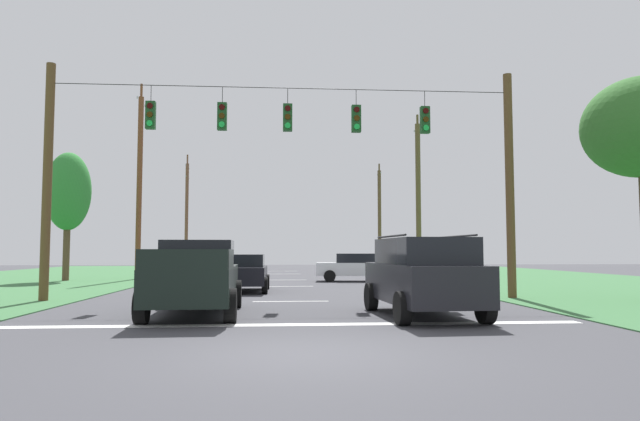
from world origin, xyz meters
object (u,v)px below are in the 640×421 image
at_px(distant_car_oncoming, 244,272).
at_px(tree_roadside_far_right, 68,192).
at_px(distant_car_crossing_white, 355,267).
at_px(pickup_truck, 196,277).
at_px(suv_black, 423,275).
at_px(overhead_signal_span, 286,168).
at_px(utility_pole_mid_left, 139,184).
at_px(utility_pole_far_right, 380,218).
at_px(utility_pole_mid_right, 418,198).
at_px(utility_pole_far_left, 187,213).

height_order(distant_car_oncoming, tree_roadside_far_right, tree_roadside_far_right).
distance_m(distant_car_crossing_white, tree_roadside_far_right, 16.56).
bearing_deg(distant_car_oncoming, pickup_truck, -95.17).
xyz_separation_m(suv_black, distant_car_crossing_white, (0.62, 17.07, -0.27)).
relative_size(pickup_truck, suv_black, 1.12).
distance_m(overhead_signal_span, utility_pole_mid_left, 16.85).
xyz_separation_m(distant_car_oncoming, utility_pole_mid_left, (-6.75, 10.27, 4.78)).
bearing_deg(suv_black, utility_pole_far_right, 81.56).
xyz_separation_m(utility_pole_mid_right, utility_pole_far_right, (0.06, 13.78, -0.48)).
relative_size(suv_black, utility_pole_mid_right, 0.48).
bearing_deg(utility_pole_mid_right, utility_pole_mid_left, -178.54).
distance_m(utility_pole_far_right, utility_pole_mid_left, 22.06).
distance_m(pickup_truck, utility_pole_mid_left, 20.28).
xyz_separation_m(overhead_signal_span, utility_pole_mid_left, (-8.41, 14.56, 1.06)).
bearing_deg(overhead_signal_span, utility_pole_mid_left, 120.01).
bearing_deg(utility_pole_mid_right, pickup_truck, -119.31).
bearing_deg(utility_pole_mid_left, distant_car_crossing_white, -12.38).
relative_size(utility_pole_far_right, utility_pole_far_left, 0.93).
bearing_deg(overhead_signal_span, utility_pole_far_left, 105.09).
distance_m(overhead_signal_span, suv_black, 7.12).
bearing_deg(tree_roadside_far_right, overhead_signal_span, -47.71).
height_order(overhead_signal_span, distant_car_crossing_white, overhead_signal_span).
relative_size(distant_car_crossing_white, distant_car_oncoming, 1.03).
xyz_separation_m(utility_pole_far_right, utility_pole_far_left, (-16.43, 0.89, 0.45)).
bearing_deg(pickup_truck, overhead_signal_span, 60.31).
height_order(distant_car_oncoming, utility_pole_mid_right, utility_pole_mid_right).
bearing_deg(tree_roadside_far_right, suv_black, -50.14).
relative_size(distant_car_oncoming, utility_pole_mid_right, 0.43).
xyz_separation_m(suv_black, tree_roadside_far_right, (-15.35, 18.39, 3.87)).
height_order(pickup_truck, utility_pole_far_left, utility_pole_far_left).
xyz_separation_m(suv_black, utility_pole_far_right, (5.04, 34.00, 3.37)).
distance_m(pickup_truck, utility_pole_far_left, 34.60).
distance_m(utility_pole_mid_right, utility_pole_mid_left, 16.80).
height_order(distant_car_crossing_white, distant_car_oncoming, same).
bearing_deg(overhead_signal_span, distant_car_crossing_white, 71.27).
bearing_deg(distant_car_oncoming, overhead_signal_span, -68.86).
relative_size(distant_car_crossing_white, utility_pole_far_right, 0.49).
relative_size(overhead_signal_span, utility_pole_mid_right, 1.60).
relative_size(overhead_signal_span, utility_pole_mid_left, 1.40).
bearing_deg(distant_car_oncoming, suv_black, -62.07).
xyz_separation_m(pickup_truck, utility_pole_far_left, (-5.56, 33.92, 3.92)).
distance_m(distant_car_oncoming, utility_pole_mid_left, 13.18).
distance_m(distant_car_oncoming, utility_pole_mid_right, 15.23).
xyz_separation_m(distant_car_crossing_white, distant_car_oncoming, (-5.67, -7.54, 0.00)).
height_order(suv_black, utility_pole_mid_left, utility_pole_mid_left).
xyz_separation_m(overhead_signal_span, utility_pole_far_left, (-7.99, 29.65, 0.39)).
bearing_deg(distant_car_crossing_white, distant_car_oncoming, -126.94).
xyz_separation_m(distant_car_oncoming, tree_roadside_far_right, (-10.31, 8.86, 4.14)).
xyz_separation_m(suv_black, distant_car_oncoming, (-5.05, 9.53, -0.27)).
relative_size(distant_car_oncoming, utility_pole_far_right, 0.47).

